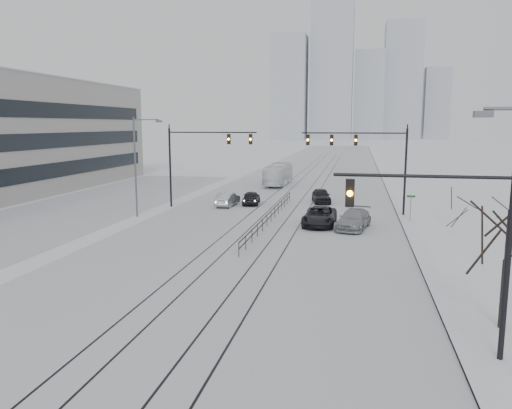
{
  "coord_description": "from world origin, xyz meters",
  "views": [
    {
      "loc": [
        7.24,
        -11.97,
        8.37
      ],
      "look_at": [
        0.8,
        19.54,
        3.2
      ],
      "focal_mm": 35.0,
      "sensor_mm": 36.0,
      "label": 1
    }
  ],
  "objects_px": {
    "sedan_nb_front": "(320,216)",
    "sedan_nb_right": "(354,219)",
    "bare_tree": "(509,224)",
    "sedan_sb_inner": "(251,198)",
    "traffic_mast_near": "(460,236)",
    "sedan_sb_outer": "(227,199)",
    "sedan_nb_far": "(321,196)",
    "box_truck": "(278,175)"
  },
  "relations": [
    {
      "from": "sedan_nb_front",
      "to": "box_truck",
      "type": "relative_size",
      "value": 0.53
    },
    {
      "from": "sedan_nb_front",
      "to": "sedan_sb_inner",
      "type": "bearing_deg",
      "value": 130.53
    },
    {
      "from": "sedan_sb_outer",
      "to": "sedan_nb_far",
      "type": "relative_size",
      "value": 0.98
    },
    {
      "from": "sedan_sb_outer",
      "to": "sedan_nb_front",
      "type": "height_order",
      "value": "sedan_nb_front"
    },
    {
      "from": "bare_tree",
      "to": "box_truck",
      "type": "bearing_deg",
      "value": 109.43
    },
    {
      "from": "traffic_mast_near",
      "to": "sedan_sb_outer",
      "type": "bearing_deg",
      "value": 117.94
    },
    {
      "from": "box_truck",
      "to": "sedan_nb_front",
      "type": "bearing_deg",
      "value": 107.19
    },
    {
      "from": "sedan_sb_inner",
      "to": "box_truck",
      "type": "relative_size",
      "value": 0.4
    },
    {
      "from": "sedan_sb_outer",
      "to": "sedan_nb_front",
      "type": "bearing_deg",
      "value": 144.37
    },
    {
      "from": "sedan_sb_inner",
      "to": "sedan_nb_far",
      "type": "relative_size",
      "value": 0.95
    },
    {
      "from": "bare_tree",
      "to": "sedan_nb_far",
      "type": "xyz_separation_m",
      "value": [
        -9.73,
        32.7,
        -3.73
      ]
    },
    {
      "from": "sedan_sb_inner",
      "to": "sedan_nb_far",
      "type": "xyz_separation_m",
      "value": [
        7.17,
        2.67,
        0.04
      ]
    },
    {
      "from": "sedan_nb_front",
      "to": "sedan_nb_far",
      "type": "distance_m",
      "value": 12.48
    },
    {
      "from": "bare_tree",
      "to": "sedan_sb_inner",
      "type": "xyz_separation_m",
      "value": [
        -16.9,
        30.04,
        -3.77
      ]
    },
    {
      "from": "sedan_nb_far",
      "to": "sedan_nb_front",
      "type": "bearing_deg",
      "value": -97.25
    },
    {
      "from": "traffic_mast_near",
      "to": "box_truck",
      "type": "height_order",
      "value": "traffic_mast_near"
    },
    {
      "from": "sedan_nb_right",
      "to": "sedan_nb_far",
      "type": "bearing_deg",
      "value": 116.14
    },
    {
      "from": "bare_tree",
      "to": "sedan_nb_right",
      "type": "relative_size",
      "value": 1.15
    },
    {
      "from": "sedan_nb_right",
      "to": "box_truck",
      "type": "distance_m",
      "value": 30.03
    },
    {
      "from": "sedan_sb_inner",
      "to": "sedan_nb_front",
      "type": "bearing_deg",
      "value": 122.09
    },
    {
      "from": "sedan_sb_outer",
      "to": "sedan_nb_far",
      "type": "xyz_separation_m",
      "value": [
        9.34,
        4.3,
        0.04
      ]
    },
    {
      "from": "traffic_mast_near",
      "to": "sedan_sb_outer",
      "type": "height_order",
      "value": "traffic_mast_near"
    },
    {
      "from": "traffic_mast_near",
      "to": "sedan_sb_outer",
      "type": "distance_m",
      "value": 35.76
    },
    {
      "from": "traffic_mast_near",
      "to": "sedan_nb_right",
      "type": "bearing_deg",
      "value": 99.41
    },
    {
      "from": "sedan_nb_front",
      "to": "sedan_nb_right",
      "type": "bearing_deg",
      "value": -14.18
    },
    {
      "from": "sedan_nb_right",
      "to": "sedan_nb_front",
      "type": "bearing_deg",
      "value": 175.33
    },
    {
      "from": "traffic_mast_near",
      "to": "sedan_nb_far",
      "type": "distance_m",
      "value": 36.65
    },
    {
      "from": "sedan_nb_right",
      "to": "sedan_sb_inner",
      "type": "bearing_deg",
      "value": 146.46
    },
    {
      "from": "traffic_mast_near",
      "to": "sedan_sb_inner",
      "type": "distance_m",
      "value": 36.28
    },
    {
      "from": "sedan_sb_inner",
      "to": "sedan_sb_outer",
      "type": "bearing_deg",
      "value": 29.86
    },
    {
      "from": "traffic_mast_near",
      "to": "sedan_nb_front",
      "type": "xyz_separation_m",
      "value": [
        -6.54,
        23.26,
        -3.79
      ]
    },
    {
      "from": "sedan_sb_outer",
      "to": "sedan_nb_far",
      "type": "bearing_deg",
      "value": -152.08
    },
    {
      "from": "sedan_nb_front",
      "to": "traffic_mast_near",
      "type": "bearing_deg",
      "value": -72.87
    },
    {
      "from": "sedan_nb_right",
      "to": "box_truck",
      "type": "xyz_separation_m",
      "value": [
        -10.64,
        28.07,
        0.69
      ]
    },
    {
      "from": "sedan_sb_inner",
      "to": "box_truck",
      "type": "xyz_separation_m",
      "value": [
        0.12,
        17.51,
        0.74
      ]
    },
    {
      "from": "sedan_sb_outer",
      "to": "sedan_nb_front",
      "type": "xyz_separation_m",
      "value": [
        10.12,
        -8.15,
        0.06
      ]
    },
    {
      "from": "sedan_sb_outer",
      "to": "box_truck",
      "type": "bearing_deg",
      "value": -93.63
    },
    {
      "from": "sedan_nb_front",
      "to": "box_truck",
      "type": "bearing_deg",
      "value": 107.44
    },
    {
      "from": "sedan_nb_right",
      "to": "box_truck",
      "type": "bearing_deg",
      "value": 121.69
    },
    {
      "from": "traffic_mast_near",
      "to": "bare_tree",
      "type": "distance_m",
      "value": 3.85
    },
    {
      "from": "traffic_mast_near",
      "to": "sedan_nb_front",
      "type": "distance_m",
      "value": 24.45
    },
    {
      "from": "bare_tree",
      "to": "sedan_nb_right",
      "type": "height_order",
      "value": "bare_tree"
    }
  ]
}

